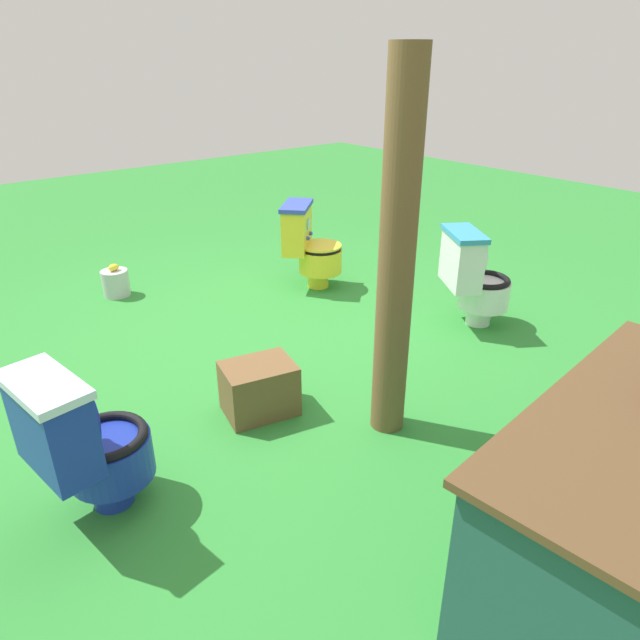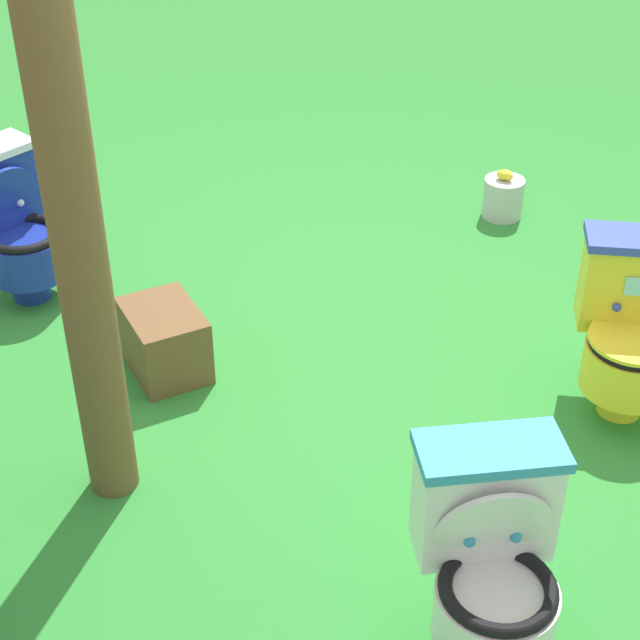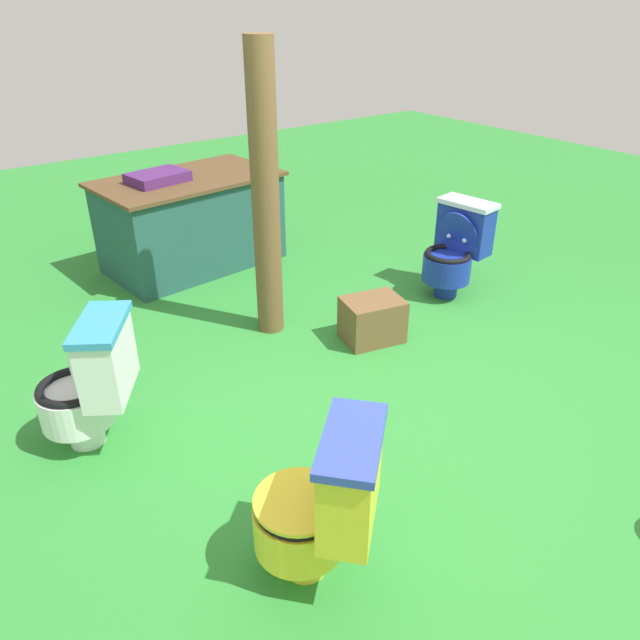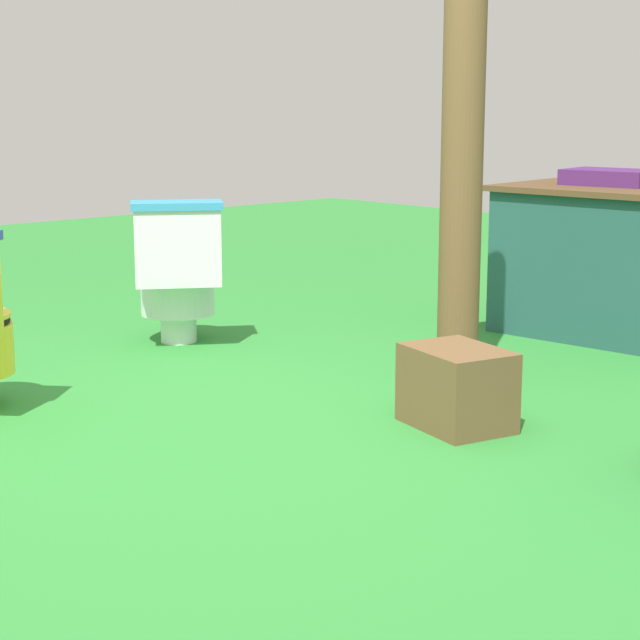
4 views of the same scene
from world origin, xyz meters
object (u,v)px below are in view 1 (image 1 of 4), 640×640
Objects in this scene: wooden_post at (397,261)px; lemon_bucket at (116,282)px; toilet_yellow at (310,246)px; toilet_white at (474,278)px; toilet_blue at (85,442)px; small_crate at (259,388)px.

lemon_bucket is at bearing -80.85° from wooden_post.
toilet_yellow and toilet_white have the same top height.
toilet_blue reaches higher than small_crate.
small_crate is (-0.99, -0.18, -0.22)m from toilet_blue.
toilet_yellow is at bearing -137.36° from small_crate.
wooden_post is at bearing -37.03° from toilet_white.
wooden_post reaches higher than small_crate.
toilet_blue is 1.03m from small_crate.
toilet_white is at bearing 66.33° from toilet_yellow.
toilet_white is at bearing -160.42° from wooden_post.
toilet_blue and toilet_white have the same top height.
lemon_bucket is (-0.03, -2.18, -0.03)m from small_crate.
toilet_yellow is at bearing -117.07° from wooden_post.
toilet_white reaches higher than small_crate.
lemon_bucket is (-1.02, -2.36, -0.26)m from toilet_blue.
toilet_blue is 2.63× the size of lemon_bucket.
toilet_blue is 1.00× the size of toilet_yellow.
toilet_yellow is 1.93m from small_crate.
small_crate is 1.42× the size of lemon_bucket.
toilet_blue reaches higher than lemon_bucket.
small_crate is at bearing 89.27° from lemon_bucket.
wooden_post is 6.89× the size of lemon_bucket.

